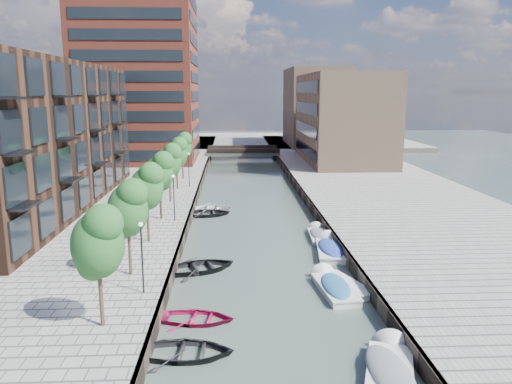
{
  "coord_description": "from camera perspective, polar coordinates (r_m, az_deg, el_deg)",
  "views": [
    {
      "loc": [
        -2.16,
        -18.91,
        12.18
      ],
      "look_at": [
        0.0,
        24.14,
        3.5
      ],
      "focal_mm": 35.0,
      "sensor_mm": 36.0,
      "label": 1
    }
  ],
  "objects": [
    {
      "name": "water",
      "position": [
        60.19,
        -0.76,
        -0.29
      ],
      "size": [
        300.0,
        300.0,
        0.0
      ],
      "primitive_type": "plane",
      "color": "#38473F",
      "rests_on": "ground"
    },
    {
      "name": "sloop_3",
      "position": [
        52.36,
        -5.23,
        -2.11
      ],
      "size": [
        5.03,
        4.01,
        0.93
      ],
      "primitive_type": "imported",
      "rotation": [
        0.0,
        0.0,
        1.76
      ],
      "color": "white",
      "rests_on": "ground"
    },
    {
      "name": "far_closure",
      "position": [
        119.5,
        -1.84,
        5.77
      ],
      "size": [
        80.0,
        40.0,
        1.0
      ],
      "primitive_type": "cube",
      "color": "gray",
      "rests_on": "ground"
    },
    {
      "name": "lamp_0",
      "position": [
        28.71,
        -12.92,
        -6.48
      ],
      "size": [
        0.24,
        0.24,
        4.12
      ],
      "color": "black",
      "rests_on": "quay_left"
    },
    {
      "name": "tree_3",
      "position": [
        44.89,
        -10.97,
        2.37
      ],
      "size": [
        2.5,
        2.5,
        5.95
      ],
      "color": "#382619",
      "rests_on": "quay_left"
    },
    {
      "name": "quay_right",
      "position": [
        62.74,
        14.01,
        0.31
      ],
      "size": [
        20.0,
        140.0,
        1.0
      ],
      "primitive_type": "cube",
      "color": "gray",
      "rests_on": "ground"
    },
    {
      "name": "tree_6",
      "position": [
        65.58,
        -8.44,
        5.25
      ],
      "size": [
        2.5,
        2.5,
        5.95
      ],
      "color": "#382619",
      "rests_on": "quay_left"
    },
    {
      "name": "lamp_1",
      "position": [
        44.06,
        -9.38,
        -0.11
      ],
      "size": [
        0.24,
        0.24,
        4.12
      ],
      "color": "black",
      "rests_on": "quay_left"
    },
    {
      "name": "motorboat_0",
      "position": [
        32.11,
        8.77,
        -10.64
      ],
      "size": [
        2.31,
        5.37,
        1.74
      ],
      "color": "silver",
      "rests_on": "ground"
    },
    {
      "name": "sloop_0",
      "position": [
        24.83,
        -7.96,
        -18.1
      ],
      "size": [
        4.73,
        3.51,
        0.94
      ],
      "primitive_type": "imported",
      "rotation": [
        0.0,
        0.0,
        1.51
      ],
      "color": "black",
      "rests_on": "ground"
    },
    {
      "name": "quay_wall_left",
      "position": [
        60.18,
        -6.57,
        0.12
      ],
      "size": [
        0.25,
        140.0,
        1.0
      ],
      "primitive_type": "cube",
      "color": "#332823",
      "rests_on": "ground"
    },
    {
      "name": "lamp_2",
      "position": [
        59.75,
        -7.69,
        2.94
      ],
      "size": [
        0.24,
        0.24,
        4.12
      ],
      "color": "black",
      "rests_on": "quay_left"
    },
    {
      "name": "car",
      "position": [
        78.38,
        7.54,
        3.61
      ],
      "size": [
        2.95,
        4.53,
        1.44
      ],
      "primitive_type": "imported",
      "rotation": [
        0.0,
        0.0,
        -0.32
      ],
      "color": "#A3A4A8",
      "rests_on": "quay_right"
    },
    {
      "name": "sloop_1",
      "position": [
        35.17,
        -6.47,
        -8.95
      ],
      "size": [
        6.04,
        5.15,
        1.06
      ],
      "primitive_type": "imported",
      "rotation": [
        0.0,
        0.0,
        1.91
      ],
      "color": "black",
      "rests_on": "ground"
    },
    {
      "name": "tan_block_far",
      "position": [
        108.49,
        6.86,
        9.62
      ],
      "size": [
        12.0,
        20.0,
        16.0
      ],
      "primitive_type": "cube",
      "color": "#97775C",
      "rests_on": "quay_right"
    },
    {
      "name": "tree_2",
      "position": [
        38.07,
        -12.41,
        0.72
      ],
      "size": [
        2.5,
        2.5,
        5.95
      ],
      "color": "#382619",
      "rests_on": "quay_left"
    },
    {
      "name": "bridge",
      "position": [
        91.57,
        -1.51,
        4.61
      ],
      "size": [
        13.0,
        6.0,
        1.3
      ],
      "color": "gray",
      "rests_on": "ground"
    },
    {
      "name": "sloop_2",
      "position": [
        27.99,
        -6.74,
        -14.49
      ],
      "size": [
        4.38,
        3.4,
        0.83
      ],
      "primitive_type": "imported",
      "rotation": [
        0.0,
        0.0,
        1.43
      ],
      "color": "maroon",
      "rests_on": "ground"
    },
    {
      "name": "quay_wall_right",
      "position": [
        60.62,
        5.01,
        0.23
      ],
      "size": [
        0.25,
        140.0,
        1.0
      ],
      "primitive_type": "cube",
      "color": "#332823",
      "rests_on": "ground"
    },
    {
      "name": "motorboat_2",
      "position": [
        32.92,
        9.52,
        -10.32
      ],
      "size": [
        3.29,
        4.99,
        1.58
      ],
      "color": "white",
      "rests_on": "ground"
    },
    {
      "name": "motorboat_1",
      "position": [
        23.79,
        15.04,
        -19.19
      ],
      "size": [
        3.59,
        5.93,
        1.87
      ],
      "color": "silver",
      "rests_on": "ground"
    },
    {
      "name": "tree_4",
      "position": [
        51.76,
        -9.9,
        3.59
      ],
      "size": [
        2.5,
        2.5,
        5.95
      ],
      "color": "#382619",
      "rests_on": "quay_left"
    },
    {
      "name": "tower",
      "position": [
        85.29,
        -13.27,
        13.66
      ],
      "size": [
        18.0,
        18.0,
        30.0
      ],
      "primitive_type": "cube",
      "color": "brown",
      "rests_on": "quay_left"
    },
    {
      "name": "apartment_block",
      "position": [
        52.23,
        -22.96,
        5.9
      ],
      "size": [
        8.0,
        38.0,
        14.0
      ],
      "primitive_type": "cube",
      "color": "black",
      "rests_on": "quay_left"
    },
    {
      "name": "tree_5",
      "position": [
        58.66,
        -9.09,
        4.51
      ],
      "size": [
        2.5,
        2.5,
        5.95
      ],
      "color": "#382619",
      "rests_on": "quay_left"
    },
    {
      "name": "tan_block_near",
      "position": [
        83.03,
        9.87,
        8.33
      ],
      "size": [
        12.0,
        25.0,
        14.0
      ],
      "primitive_type": "cube",
      "color": "#97775C",
      "rests_on": "quay_right"
    },
    {
      "name": "motorboat_4",
      "position": [
        42.96,
        7.17,
        -4.92
      ],
      "size": [
        1.79,
        4.66,
        1.53
      ],
      "color": "#B1B0AF",
      "rests_on": "ground"
    },
    {
      "name": "tree_0",
      "position": [
        24.74,
        -17.67,
        -5.29
      ],
      "size": [
        2.5,
        2.5,
        5.95
      ],
      "color": "#382619",
      "rests_on": "quay_left"
    },
    {
      "name": "tree_1",
      "position": [
        31.33,
        -14.48,
        -1.65
      ],
      "size": [
        2.5,
        2.5,
        5.95
      ],
      "color": "#382619",
      "rests_on": "quay_left"
    },
    {
      "name": "sloop_4",
      "position": [
        50.18,
        -5.79,
        -2.72
      ],
      "size": [
        5.29,
        4.0,
        1.03
      ],
      "primitive_type": "imported",
      "rotation": [
        0.0,
        0.0,
        1.66
      ],
      "color": "black",
      "rests_on": "ground"
    },
    {
      "name": "motorboat_3",
      "position": [
        39.28,
        8.45,
        -6.45
      ],
      "size": [
        2.57,
        5.84,
        1.89
      ],
      "color": "silver",
      "rests_on": "ground"
    }
  ]
}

